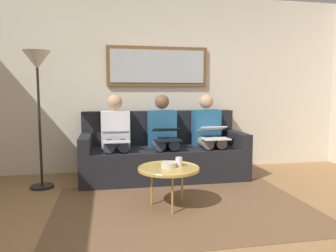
{
  "coord_description": "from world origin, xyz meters",
  "views": [
    {
      "loc": [
        0.75,
        2.21,
        1.17
      ],
      "look_at": [
        0.0,
        -1.7,
        0.75
      ],
      "focal_mm": 34.19,
      "sensor_mm": 36.0,
      "label": 1
    }
  ],
  "objects_px": {
    "person_left": "(208,133)",
    "laptop_black": "(166,134)",
    "coffee_table": "(169,169)",
    "standing_lamp": "(38,75)",
    "bowl": "(169,165)",
    "couch": "(162,154)",
    "person_middle": "(163,134)",
    "person_right": "(116,135)",
    "laptop_white": "(214,133)",
    "cup": "(179,162)",
    "laptop_silver": "(116,136)",
    "framed_mirror": "(158,66)"
  },
  "relations": [
    {
      "from": "bowl",
      "to": "couch",
      "type": "bearing_deg",
      "value": -96.81
    },
    {
      "from": "cup",
      "to": "person_middle",
      "type": "height_order",
      "value": "person_middle"
    },
    {
      "from": "person_left",
      "to": "standing_lamp",
      "type": "bearing_deg",
      "value": 5.19
    },
    {
      "from": "framed_mirror",
      "to": "laptop_black",
      "type": "relative_size",
      "value": 4.03
    },
    {
      "from": "laptop_black",
      "to": "person_right",
      "type": "relative_size",
      "value": 0.32
    },
    {
      "from": "cup",
      "to": "laptop_black",
      "type": "xyz_separation_m",
      "value": [
        -0.03,
        -0.85,
        0.18
      ]
    },
    {
      "from": "couch",
      "to": "person_left",
      "type": "distance_m",
      "value": 0.71
    },
    {
      "from": "person_middle",
      "to": "laptop_black",
      "type": "bearing_deg",
      "value": 90.0
    },
    {
      "from": "framed_mirror",
      "to": "person_middle",
      "type": "xyz_separation_m",
      "value": [
        0.0,
        0.46,
        -0.94
      ]
    },
    {
      "from": "framed_mirror",
      "to": "person_left",
      "type": "xyz_separation_m",
      "value": [
        -0.64,
        0.46,
        -0.94
      ]
    },
    {
      "from": "coffee_table",
      "to": "laptop_white",
      "type": "height_order",
      "value": "laptop_white"
    },
    {
      "from": "framed_mirror",
      "to": "cup",
      "type": "relative_size",
      "value": 16.55
    },
    {
      "from": "person_left",
      "to": "laptop_black",
      "type": "relative_size",
      "value": 3.08
    },
    {
      "from": "person_left",
      "to": "laptop_black",
      "type": "bearing_deg",
      "value": 20.53
    },
    {
      "from": "person_right",
      "to": "coffee_table",
      "type": "bearing_deg",
      "value": 113.3
    },
    {
      "from": "bowl",
      "to": "laptop_white",
      "type": "distance_m",
      "value": 1.21
    },
    {
      "from": "laptop_black",
      "to": "person_right",
      "type": "bearing_deg",
      "value": -20.53
    },
    {
      "from": "couch",
      "to": "person_middle",
      "type": "height_order",
      "value": "person_middle"
    },
    {
      "from": "coffee_table",
      "to": "standing_lamp",
      "type": "distance_m",
      "value": 1.95
    },
    {
      "from": "cup",
      "to": "laptop_silver",
      "type": "height_order",
      "value": "laptop_silver"
    },
    {
      "from": "person_left",
      "to": "laptop_silver",
      "type": "relative_size",
      "value": 3.4
    },
    {
      "from": "laptop_white",
      "to": "cup",
      "type": "bearing_deg",
      "value": 51.98
    },
    {
      "from": "person_left",
      "to": "standing_lamp",
      "type": "height_order",
      "value": "standing_lamp"
    },
    {
      "from": "coffee_table",
      "to": "person_left",
      "type": "bearing_deg",
      "value": -124.35
    },
    {
      "from": "couch",
      "to": "laptop_white",
      "type": "bearing_deg",
      "value": 154.7
    },
    {
      "from": "couch",
      "to": "cup",
      "type": "bearing_deg",
      "value": 88.73
    },
    {
      "from": "cup",
      "to": "person_left",
      "type": "bearing_deg",
      "value": -121.52
    },
    {
      "from": "coffee_table",
      "to": "laptop_silver",
      "type": "relative_size",
      "value": 1.86
    },
    {
      "from": "coffee_table",
      "to": "cup",
      "type": "bearing_deg",
      "value": -151.99
    },
    {
      "from": "coffee_table",
      "to": "person_right",
      "type": "bearing_deg",
      "value": -66.7
    },
    {
      "from": "standing_lamp",
      "to": "person_middle",
      "type": "bearing_deg",
      "value": -172.69
    },
    {
      "from": "person_left",
      "to": "laptop_silver",
      "type": "distance_m",
      "value": 1.3
    },
    {
      "from": "couch",
      "to": "bowl",
      "type": "xyz_separation_m",
      "value": [
        0.14,
        1.2,
        0.13
      ]
    },
    {
      "from": "bowl",
      "to": "standing_lamp",
      "type": "xyz_separation_m",
      "value": [
        1.41,
        -0.93,
        0.93
      ]
    },
    {
      "from": "couch",
      "to": "laptop_silver",
      "type": "relative_size",
      "value": 6.56
    },
    {
      "from": "person_right",
      "to": "laptop_white",
      "type": "bearing_deg",
      "value": 169.65
    },
    {
      "from": "person_middle",
      "to": "laptop_silver",
      "type": "distance_m",
      "value": 0.69
    },
    {
      "from": "cup",
      "to": "laptop_white",
      "type": "bearing_deg",
      "value": -128.02
    },
    {
      "from": "cup",
      "to": "standing_lamp",
      "type": "relative_size",
      "value": 0.05
    },
    {
      "from": "laptop_black",
      "to": "standing_lamp",
      "type": "relative_size",
      "value": 0.22
    },
    {
      "from": "couch",
      "to": "person_right",
      "type": "distance_m",
      "value": 0.71
    },
    {
      "from": "standing_lamp",
      "to": "coffee_table",
      "type": "bearing_deg",
      "value": 145.93
    },
    {
      "from": "cup",
      "to": "person_left",
      "type": "height_order",
      "value": "person_left"
    },
    {
      "from": "laptop_silver",
      "to": "bowl",
      "type": "bearing_deg",
      "value": 119.29
    },
    {
      "from": "coffee_table",
      "to": "standing_lamp",
      "type": "height_order",
      "value": "standing_lamp"
    },
    {
      "from": "person_left",
      "to": "person_right",
      "type": "xyz_separation_m",
      "value": [
        1.28,
        0.0,
        0.0
      ]
    },
    {
      "from": "cup",
      "to": "person_right",
      "type": "relative_size",
      "value": 0.08
    },
    {
      "from": "laptop_white",
      "to": "person_middle",
      "type": "height_order",
      "value": "person_middle"
    },
    {
      "from": "couch",
      "to": "person_right",
      "type": "relative_size",
      "value": 1.93
    },
    {
      "from": "cup",
      "to": "bowl",
      "type": "distance_m",
      "value": 0.13
    }
  ]
}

